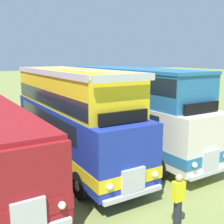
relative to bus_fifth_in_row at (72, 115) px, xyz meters
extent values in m
cube|color=#19232D|center=(-3.28, -5.41, -0.01)|extent=(2.20, 0.21, 0.90)
cube|color=silver|center=(-3.27, -5.52, -1.26)|extent=(0.90, 0.17, 0.80)
sphere|color=#EAEACC|center=(-2.37, -5.49, -1.26)|extent=(0.22, 0.22, 0.22)
cylinder|color=black|center=(-2.21, -3.82, -1.84)|extent=(0.33, 1.05, 1.04)
cylinder|color=silver|center=(-2.06, -3.81, -1.84)|extent=(0.04, 0.36, 0.36)
cylinder|color=black|center=(-2.60, 3.90, -1.84)|extent=(0.33, 1.05, 1.04)
cylinder|color=silver|center=(-2.45, 3.90, -1.84)|extent=(0.04, 0.36, 0.36)
cube|color=#1E339E|center=(0.00, -0.12, -0.66)|extent=(2.86, 9.97, 2.30)
cube|color=yellow|center=(0.00, -0.12, -1.26)|extent=(2.90, 10.01, 0.44)
cube|color=#19232D|center=(-0.01, 0.28, -0.06)|extent=(2.80, 7.57, 0.76)
cube|color=#19232D|center=(0.18, -4.99, -0.01)|extent=(2.20, 0.18, 0.90)
cube|color=silver|center=(0.19, -5.10, -1.26)|extent=(0.90, 0.15, 0.80)
cube|color=silver|center=(0.19, -5.13, -1.76)|extent=(2.30, 0.22, 0.16)
sphere|color=#EAEACC|center=(1.09, -5.08, -1.26)|extent=(0.22, 0.22, 0.22)
sphere|color=#EAEACC|center=(-0.71, -5.15, -1.26)|extent=(0.22, 0.22, 0.22)
cube|color=yellow|center=(0.00, 0.13, 1.24)|extent=(2.73, 9.06, 1.50)
cube|color=silver|center=(0.17, -4.55, 2.04)|extent=(2.40, 0.19, 0.24)
cube|color=silver|center=(-0.15, 4.12, 2.04)|extent=(2.40, 0.19, 0.24)
cube|color=silver|center=(1.19, 0.18, 2.04)|extent=(0.43, 8.98, 0.24)
cube|color=silver|center=(-1.20, 0.09, 2.04)|extent=(0.43, 8.98, 0.24)
cube|color=#19232D|center=(0.00, 0.13, 0.94)|extent=(2.76, 8.97, 0.64)
cube|color=black|center=(0.16, -4.50, 0.74)|extent=(1.90, 0.19, 0.40)
cylinder|color=black|center=(1.28, -3.41, -1.84)|extent=(0.32, 1.05, 1.04)
cylinder|color=silver|center=(1.43, -3.41, -1.84)|extent=(0.03, 0.36, 0.36)
cylinder|color=black|center=(-1.02, -3.50, -1.84)|extent=(0.32, 1.05, 1.04)
cylinder|color=silver|center=(-1.17, -3.50, -1.84)|extent=(0.03, 0.36, 0.36)
cylinder|color=black|center=(1.04, 3.07, -1.84)|extent=(0.32, 1.05, 1.04)
cylinder|color=silver|center=(1.19, 3.07, -1.84)|extent=(0.03, 0.36, 0.36)
cylinder|color=black|center=(-1.26, 2.98, -1.84)|extent=(0.32, 1.05, 1.04)
cylinder|color=silver|center=(-1.41, 2.98, -1.84)|extent=(0.03, 0.36, 0.36)
cube|color=silver|center=(3.57, -0.05, -0.66)|extent=(2.97, 10.03, 2.30)
cube|color=teal|center=(3.57, -0.05, -1.26)|extent=(3.01, 10.07, 0.44)
cube|color=#19232D|center=(3.55, 0.35, -0.06)|extent=(2.89, 7.63, 0.76)
cube|color=#19232D|center=(3.80, -4.95, -0.01)|extent=(2.20, 0.21, 0.90)
cube|color=silver|center=(3.81, -5.06, -1.26)|extent=(0.90, 0.16, 0.80)
cube|color=silver|center=(3.81, -5.09, -1.76)|extent=(2.30, 0.25, 0.16)
sphere|color=#EAEACC|center=(2.91, -5.11, -1.26)|extent=(0.22, 0.22, 0.22)
cube|color=teal|center=(3.55, 0.20, 1.24)|extent=(2.83, 9.12, 1.50)
cube|color=teal|center=(3.55, 0.20, 2.06)|extent=(2.89, 9.22, 0.14)
cube|color=#19232D|center=(3.55, 0.20, 1.54)|extent=(2.86, 9.02, 0.68)
cube|color=black|center=(3.78, -4.46, 0.74)|extent=(1.90, 0.21, 0.40)
cylinder|color=black|center=(4.88, -3.35, -1.84)|extent=(0.33, 1.05, 1.04)
cylinder|color=silver|center=(5.03, -3.35, -1.84)|extent=(0.04, 0.36, 0.36)
cylinder|color=black|center=(2.58, -3.46, -1.84)|extent=(0.33, 1.05, 1.04)
cylinder|color=silver|center=(2.43, -3.47, -1.84)|extent=(0.04, 0.36, 0.36)
cylinder|color=black|center=(4.56, 3.16, -1.84)|extent=(0.33, 1.05, 1.04)
cylinder|color=silver|center=(4.71, 3.16, -1.84)|extent=(0.04, 0.36, 0.36)
cylinder|color=black|center=(2.27, 3.05, -1.84)|extent=(0.33, 1.05, 1.04)
cylinder|color=silver|center=(2.12, 3.04, -1.84)|extent=(0.04, 0.36, 0.36)
cylinder|color=#23232D|center=(0.83, -6.53, -1.91)|extent=(0.24, 0.24, 0.90)
cube|color=yellow|center=(0.83, -6.53, -1.16)|extent=(0.36, 0.22, 0.60)
sphere|color=tan|center=(0.83, -6.53, -0.74)|extent=(0.22, 0.22, 0.22)
cylinder|color=#8C704C|center=(1.80, 9.56, -1.83)|extent=(0.08, 0.08, 1.05)
cylinder|color=#8C704C|center=(6.57, 9.56, -1.83)|extent=(0.08, 0.08, 1.05)
camera|label=1|loc=(-4.50, -12.19, 2.69)|focal=44.52mm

